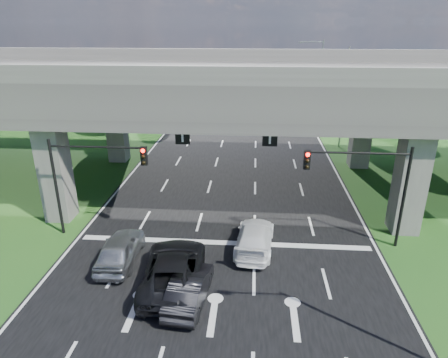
# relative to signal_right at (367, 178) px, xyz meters

# --- Properties ---
(ground) EXTENTS (160.00, 160.00, 0.00)m
(ground) POSITION_rel_signal_right_xyz_m (-7.82, -3.94, -4.19)
(ground) COLOR #1E4E19
(ground) RESTS_ON ground
(road) EXTENTS (18.00, 120.00, 0.03)m
(road) POSITION_rel_signal_right_xyz_m (-7.82, 6.06, -4.17)
(road) COLOR black
(road) RESTS_ON ground
(overpass) EXTENTS (80.00, 15.00, 10.00)m
(overpass) POSITION_rel_signal_right_xyz_m (-7.82, 8.06, 3.73)
(overpass) COLOR #3E3B38
(overpass) RESTS_ON ground
(warehouse) EXTENTS (20.00, 10.00, 4.00)m
(warehouse) POSITION_rel_signal_right_xyz_m (-33.82, 31.06, -2.19)
(warehouse) COLOR #9E9E99
(warehouse) RESTS_ON ground
(signal_right) EXTENTS (5.76, 0.54, 6.00)m
(signal_right) POSITION_rel_signal_right_xyz_m (0.00, 0.00, 0.00)
(signal_right) COLOR black
(signal_right) RESTS_ON ground
(signal_left) EXTENTS (5.76, 0.54, 6.00)m
(signal_left) POSITION_rel_signal_right_xyz_m (-15.65, 0.00, 0.00)
(signal_left) COLOR black
(signal_left) RESTS_ON ground
(streetlight_far) EXTENTS (3.38, 0.25, 10.00)m
(streetlight_far) POSITION_rel_signal_right_xyz_m (2.27, 20.06, 1.66)
(streetlight_far) COLOR gray
(streetlight_far) RESTS_ON ground
(streetlight_beyond) EXTENTS (3.38, 0.25, 10.00)m
(streetlight_beyond) POSITION_rel_signal_right_xyz_m (2.27, 36.06, 1.66)
(streetlight_beyond) COLOR gray
(streetlight_beyond) RESTS_ON ground
(tree_left_near) EXTENTS (4.50, 4.50, 7.80)m
(tree_left_near) POSITION_rel_signal_right_xyz_m (-21.78, 22.06, 0.63)
(tree_left_near) COLOR black
(tree_left_near) RESTS_ON ground
(tree_left_mid) EXTENTS (3.91, 3.90, 6.76)m
(tree_left_mid) POSITION_rel_signal_right_xyz_m (-24.78, 30.06, -0.01)
(tree_left_mid) COLOR black
(tree_left_mid) RESTS_ON ground
(tree_left_far) EXTENTS (4.80, 4.80, 8.32)m
(tree_left_far) POSITION_rel_signal_right_xyz_m (-20.78, 38.06, 0.95)
(tree_left_far) COLOR black
(tree_left_far) RESTS_ON ground
(tree_right_near) EXTENTS (4.20, 4.20, 7.28)m
(tree_right_near) POSITION_rel_signal_right_xyz_m (5.22, 24.06, 0.31)
(tree_right_near) COLOR black
(tree_right_near) RESTS_ON ground
(tree_right_mid) EXTENTS (3.91, 3.90, 6.76)m
(tree_right_mid) POSITION_rel_signal_right_xyz_m (8.22, 32.06, -0.01)
(tree_right_mid) COLOR black
(tree_right_mid) RESTS_ON ground
(tree_right_far) EXTENTS (4.50, 4.50, 7.80)m
(tree_right_far) POSITION_rel_signal_right_xyz_m (4.22, 40.06, 0.63)
(tree_right_far) COLOR black
(tree_right_far) RESTS_ON ground
(car_silver) EXTENTS (2.00, 4.68, 1.58)m
(car_silver) POSITION_rel_signal_right_xyz_m (-13.22, -2.84, -3.37)
(car_silver) COLOR #A8ABB0
(car_silver) RESTS_ON road
(car_dark) EXTENTS (1.89, 4.43, 1.42)m
(car_dark) POSITION_rel_signal_right_xyz_m (-9.01, -5.84, -3.45)
(car_dark) COLOR black
(car_dark) RESTS_ON road
(car_white) EXTENTS (2.43, 5.14, 1.45)m
(car_white) POSITION_rel_signal_right_xyz_m (-6.02, -0.94, -3.43)
(car_white) COLOR white
(car_white) RESTS_ON road
(car_trailing) EXTENTS (3.24, 6.32, 1.71)m
(car_trailing) POSITION_rel_signal_right_xyz_m (-9.97, -4.55, -3.30)
(car_trailing) COLOR black
(car_trailing) RESTS_ON road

